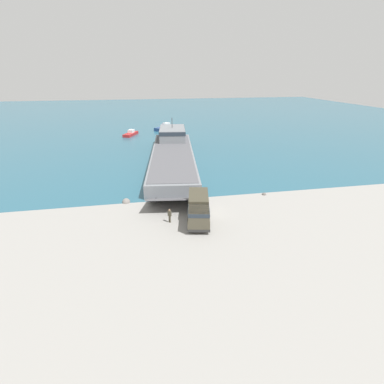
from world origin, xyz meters
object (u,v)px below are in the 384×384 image
(landing_craft, at_px, (173,151))
(soldier_on_ramp, at_px, (170,215))
(moored_boat_b, at_px, (131,134))
(mooring_bollard, at_px, (156,200))
(military_truck, at_px, (199,208))
(moored_boat_a, at_px, (165,127))

(landing_craft, xyz_separation_m, soldier_on_ramp, (-4.23, -29.29, -0.69))
(moored_boat_b, xyz_separation_m, mooring_bollard, (3.44, -50.66, -0.17))
(military_truck, relative_size, mooring_bollard, 11.88)
(military_truck, bearing_deg, mooring_bollard, -132.41)
(military_truck, relative_size, moored_boat_b, 1.15)
(mooring_bollard, bearing_deg, moored_boat_a, 82.59)
(military_truck, relative_size, moored_boat_a, 1.08)
(soldier_on_ramp, bearing_deg, landing_craft, 40.99)
(landing_craft, relative_size, moored_boat_b, 6.23)
(moored_boat_a, relative_size, moored_boat_b, 1.07)
(moored_boat_a, xyz_separation_m, moored_boat_b, (-11.10, -8.23, -0.13))
(soldier_on_ramp, xyz_separation_m, mooring_bollard, (-1.15, 6.62, -0.69))
(landing_craft, height_order, moored_boat_a, landing_craft)
(landing_craft, bearing_deg, moored_boat_b, 114.89)
(moored_boat_b, bearing_deg, moored_boat_a, -119.82)
(soldier_on_ramp, relative_size, mooring_bollard, 2.64)
(moored_boat_a, xyz_separation_m, mooring_bollard, (-7.66, -58.89, -0.30))
(landing_craft, relative_size, mooring_bollard, 64.20)
(military_truck, xyz_separation_m, mooring_bollard, (-4.80, 6.61, -1.21))
(landing_craft, distance_m, military_truck, 29.29)
(landing_craft, xyz_separation_m, military_truck, (-0.58, -29.28, -0.16))
(landing_craft, bearing_deg, soldier_on_ramp, -90.81)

